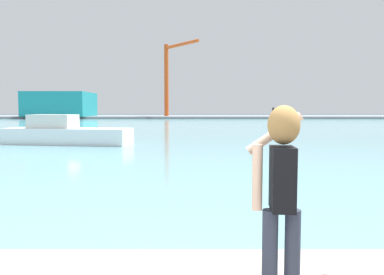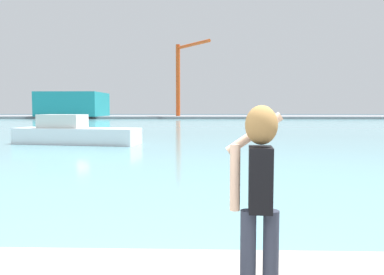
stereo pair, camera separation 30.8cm
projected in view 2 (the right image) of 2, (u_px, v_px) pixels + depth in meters
ground_plane at (203, 125)px, 52.62m from camera, size 220.00×220.00×0.00m
harbor_water at (203, 125)px, 54.62m from camera, size 140.00×100.00×0.02m
far_shore_dock at (204, 117)px, 94.47m from camera, size 140.00×20.00×0.55m
person_photographer at (259, 183)px, 3.39m from camera, size 0.53×0.56×1.74m
boat_moored at (75, 133)px, 24.67m from camera, size 8.15×3.47×1.86m
warehouse_left at (74, 104)px, 90.08m from camera, size 13.64×13.11×5.43m
port_crane at (182, 71)px, 89.56m from camera, size 7.99×10.48×16.60m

